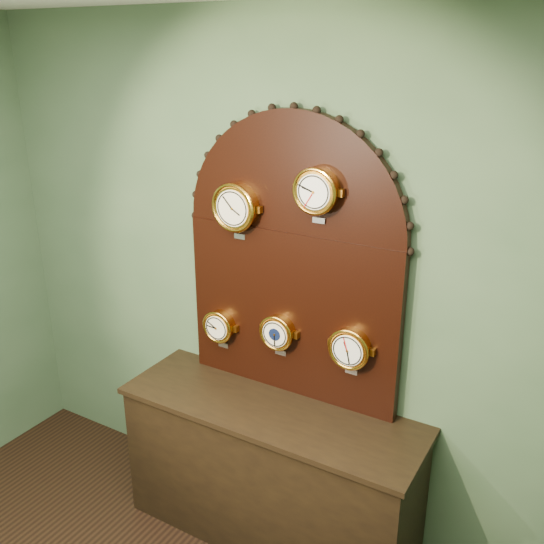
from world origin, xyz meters
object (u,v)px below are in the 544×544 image
Objects in this scene: shop_counter at (270,475)px; tide_clock at (350,348)px; display_board at (292,251)px; roman_clock at (235,207)px; arabic_clock at (316,191)px; barometer at (278,332)px; hygrometer at (219,326)px.

tide_clock reaches higher than shop_counter.
roman_clock is (-0.29, -0.07, 0.21)m from display_board.
arabic_clock is 1.03× the size of tide_clock.
display_board is 6.17× the size of barometer.
arabic_clock is at bearing -22.49° from display_board.
arabic_clock reaches higher than tide_clock.
barometer is at bearing -0.05° from hygrometer.
arabic_clock is at bearing -0.16° from barometer.
barometer is at bearing 105.94° from shop_counter.
barometer reaches higher than hygrometer.
shop_counter is 5.78× the size of arabic_clock.
hygrometer is at bearing 179.91° from arabic_clock.
display_board is at bearing 12.92° from roman_clock.
roman_clock is 0.69m from barometer.
hygrometer is at bearing 159.80° from shop_counter.
tide_clock is at bearing -10.26° from display_board.
display_board is 0.56m from tide_clock.
arabic_clock is 1.02m from hygrometer.
arabic_clock is 1.12× the size of barometer.
roman_clock is 1.14× the size of tide_clock.
barometer is (-0.20, 0.00, -0.78)m from arabic_clock.
tide_clock is (0.37, 0.15, 0.81)m from shop_counter.
hygrometer is (-0.58, 0.00, -0.84)m from arabic_clock.
barometer is at bearing 179.94° from tide_clock.
tide_clock is at bearing -0.06° from barometer.
roman_clock is at bearing 152.51° from shop_counter.
shop_counter is at bearing -20.20° from hygrometer.
roman_clock is at bearing -0.77° from hygrometer.
shop_counter is 1.47m from roman_clock.
arabic_clock is 0.79m from tide_clock.
shop_counter is 0.81m from barometer.
display_board is (0.00, 0.22, 1.23)m from shop_counter.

